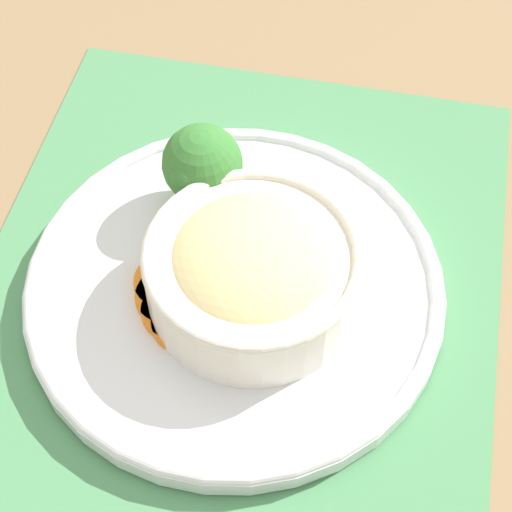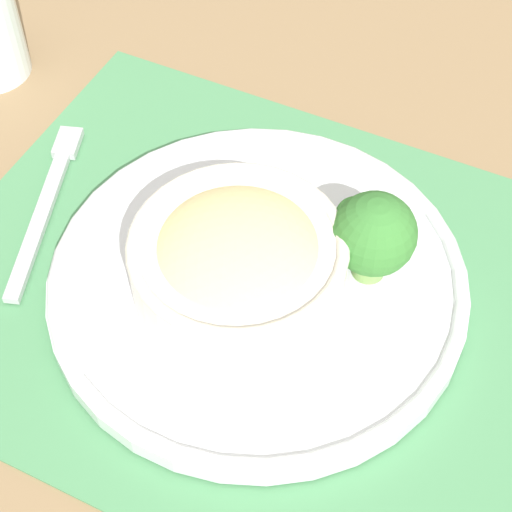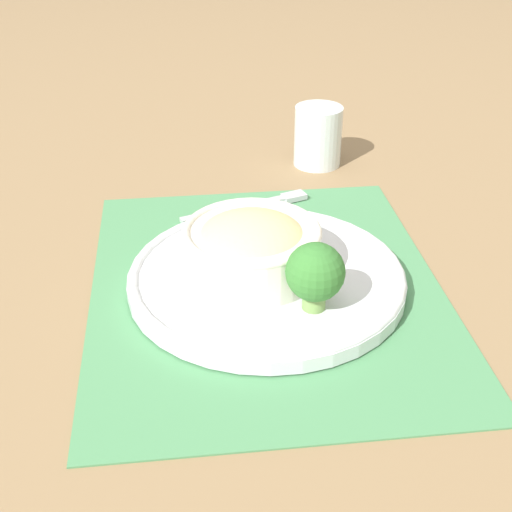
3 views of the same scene
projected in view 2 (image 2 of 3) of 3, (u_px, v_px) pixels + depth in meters
The scene contains 10 objects.
ground_plane at pixel (258, 293), 0.64m from camera, with size 4.00×4.00×0.00m, color #8C704C.
placemat at pixel (258, 291), 0.64m from camera, with size 0.52×0.43×0.00m.
plate at pixel (258, 281), 0.63m from camera, with size 0.31×0.31×0.02m.
bowl at pixel (238, 261), 0.59m from camera, with size 0.15×0.15×0.07m.
broccoli_floret at pixel (373, 234), 0.60m from camera, with size 0.06×0.06×0.07m.
carrot_slice_near at pixel (271, 224), 0.65m from camera, with size 0.05×0.05×0.01m.
carrot_slice_middle at pixel (255, 223), 0.65m from camera, with size 0.05×0.05×0.01m.
carrot_slice_far at pixel (239, 225), 0.65m from camera, with size 0.05×0.05×0.01m.
carrot_slice_extra at pixel (223, 231), 0.65m from camera, with size 0.05×0.05×0.01m.
fork at pixel (50, 191), 0.70m from camera, with size 0.06×0.18×0.01m.
Camera 2 is at (0.13, -0.35, 0.52)m, focal length 60.00 mm.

